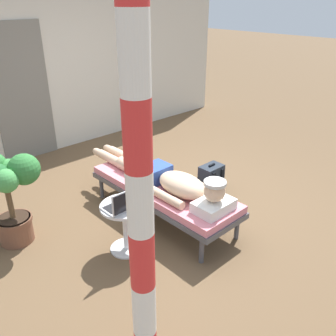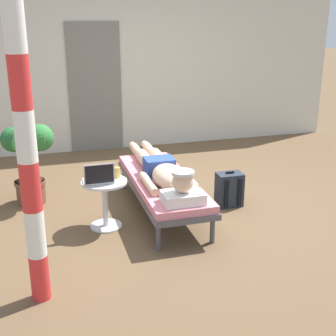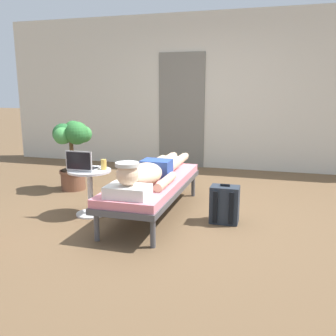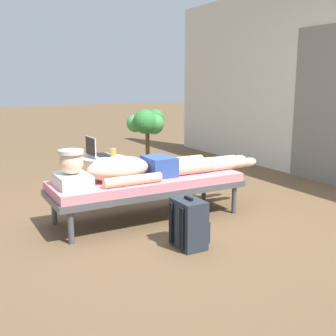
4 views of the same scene
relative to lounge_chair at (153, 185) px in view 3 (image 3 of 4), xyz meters
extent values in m
plane|color=brown|center=(0.20, 0.13, -0.35)|extent=(40.00, 40.00, 0.00)
cube|color=beige|center=(0.00, 2.82, 1.00)|extent=(7.60, 0.20, 2.70)
cube|color=slate|center=(-0.35, 2.71, 0.67)|extent=(0.84, 0.03, 2.04)
cylinder|color=#4C4C51|center=(-0.28, 0.85, -0.21)|extent=(0.05, 0.05, 0.28)
cylinder|color=#4C4C51|center=(0.28, 0.85, -0.21)|extent=(0.05, 0.05, 0.28)
cylinder|color=#4C4C51|center=(-0.28, -0.85, -0.21)|extent=(0.05, 0.05, 0.28)
cylinder|color=#4C4C51|center=(0.28, -0.85, -0.21)|extent=(0.05, 0.05, 0.28)
cube|color=#4C4C51|center=(0.00, 0.00, -0.04)|extent=(0.66, 1.90, 0.06)
cube|color=pink|center=(0.00, 0.00, 0.03)|extent=(0.63, 1.87, 0.08)
cube|color=white|center=(0.00, -0.74, 0.13)|extent=(0.40, 0.28, 0.11)
sphere|color=beige|center=(0.00, -0.74, 0.29)|extent=(0.21, 0.21, 0.21)
cylinder|color=silver|center=(0.00, -0.74, 0.38)|extent=(0.22, 0.22, 0.03)
ellipsoid|color=beige|center=(0.00, -0.30, 0.19)|extent=(0.35, 0.60, 0.23)
cylinder|color=beige|center=(-0.22, -0.25, 0.12)|extent=(0.09, 0.55, 0.09)
cylinder|color=beige|center=(0.22, -0.25, 0.12)|extent=(0.09, 0.55, 0.09)
cube|color=#2D4C9E|center=(0.00, 0.13, 0.17)|extent=(0.33, 0.26, 0.19)
cylinder|color=beige|center=(-0.08, 0.47, 0.15)|extent=(0.15, 0.42, 0.15)
cylinder|color=beige|center=(-0.08, 0.90, 0.13)|extent=(0.11, 0.44, 0.11)
ellipsoid|color=beige|center=(-0.08, 1.19, 0.12)|extent=(0.09, 0.20, 0.10)
cylinder|color=beige|center=(0.09, 0.47, 0.15)|extent=(0.15, 0.42, 0.15)
cylinder|color=beige|center=(0.09, 0.90, 0.13)|extent=(0.11, 0.44, 0.11)
ellipsoid|color=beige|center=(0.09, 1.19, 0.12)|extent=(0.09, 0.20, 0.10)
cylinder|color=silver|center=(-0.68, -0.20, -0.34)|extent=(0.34, 0.34, 0.02)
cylinder|color=silver|center=(-0.68, -0.20, -0.09)|extent=(0.06, 0.06, 0.48)
cylinder|color=silver|center=(-0.68, -0.20, 0.16)|extent=(0.48, 0.48, 0.02)
cube|color=silver|center=(-0.74, -0.20, 0.19)|extent=(0.31, 0.22, 0.02)
cube|color=black|center=(-0.74, -0.19, 0.20)|extent=(0.27, 0.15, 0.00)
cube|color=silver|center=(-0.74, -0.31, 0.30)|extent=(0.31, 0.01, 0.21)
cube|color=black|center=(-0.74, -0.32, 0.30)|extent=(0.29, 0.00, 0.19)
cylinder|color=gold|center=(-0.53, -0.14, 0.23)|extent=(0.06, 0.06, 0.11)
cube|color=#262D38|center=(0.81, -0.03, -0.15)|extent=(0.30, 0.20, 0.40)
cube|color=#262D38|center=(0.81, 0.09, -0.22)|extent=(0.23, 0.04, 0.18)
cube|color=black|center=(0.73, -0.14, -0.15)|extent=(0.04, 0.02, 0.34)
cube|color=black|center=(0.89, -0.14, -0.15)|extent=(0.04, 0.02, 0.34)
cube|color=black|center=(0.81, -0.03, 0.07)|extent=(0.10, 0.02, 0.02)
cylinder|color=brown|center=(-1.44, 0.71, -0.21)|extent=(0.34, 0.34, 0.28)
cylinder|color=brown|center=(-1.44, 0.71, -0.09)|extent=(0.37, 0.37, 0.04)
cylinder|color=#332319|center=(-1.44, 0.71, -0.06)|extent=(0.31, 0.31, 0.01)
cylinder|color=brown|center=(-1.44, 0.71, 0.17)|extent=(0.06, 0.06, 0.46)
sphere|color=#38843D|center=(-1.25, 0.73, 0.45)|extent=(0.23, 0.23, 0.23)
sphere|color=#38843D|center=(-1.37, 0.78, 0.42)|extent=(0.26, 0.26, 0.26)
sphere|color=#2D7233|center=(-1.47, 0.84, 0.50)|extent=(0.25, 0.25, 0.25)
sphere|color=#23602D|center=(-1.58, 0.74, 0.44)|extent=(0.29, 0.29, 0.29)
sphere|color=#23602D|center=(-1.52, 0.66, 0.45)|extent=(0.26, 0.26, 0.26)
sphere|color=#429347|center=(-1.48, 0.55, 0.44)|extent=(0.23, 0.23, 0.23)
sphere|color=#2D7233|center=(-1.28, 0.60, 0.48)|extent=(0.31, 0.31, 0.31)
camera|label=1|loc=(-2.41, -2.66, 2.01)|focal=38.63mm
camera|label=2|loc=(-1.30, -4.71, 1.86)|focal=49.58mm
camera|label=3|loc=(1.27, -3.79, 1.06)|focal=39.22mm
camera|label=4|loc=(3.54, -1.74, 0.99)|focal=44.49mm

